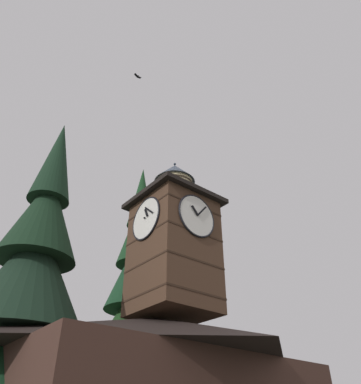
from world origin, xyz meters
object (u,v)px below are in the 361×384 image
at_px(pine_tree_behind, 134,314).
at_px(flying_bird_high, 138,76).
at_px(clock_tower, 174,243).
at_px(moon, 112,367).
at_px(pine_tree_aside, 27,295).

distance_m(pine_tree_behind, flying_bird_high, 15.02).
relative_size(clock_tower, moon, 3.96).
height_order(pine_tree_aside, flying_bird_high, flying_bird_high).
height_order(clock_tower, moon, clock_tower).
xyz_separation_m(moon, flying_bird_high, (23.40, 40.77, 9.78)).
xyz_separation_m(clock_tower, flying_bird_high, (3.66, 0.86, 9.88)).
relative_size(pine_tree_aside, moon, 7.16).
relative_size(pine_tree_behind, pine_tree_aside, 1.16).
height_order(pine_tree_aside, moon, pine_tree_aside).
distance_m(moon, flying_bird_high, 48.02).
relative_size(moon, flying_bird_high, 4.67).
distance_m(clock_tower, moon, 44.53).
relative_size(pine_tree_aside, flying_bird_high, 33.45).
height_order(clock_tower, pine_tree_aside, pine_tree_aside).
bearing_deg(flying_bird_high, pine_tree_behind, -126.89).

